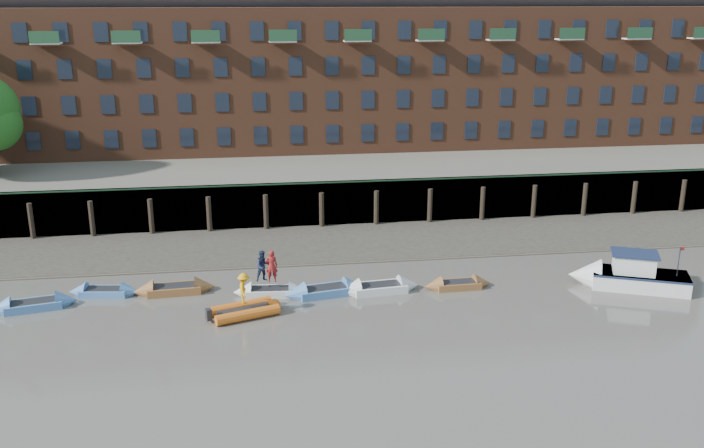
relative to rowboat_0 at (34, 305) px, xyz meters
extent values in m
plane|color=#5A554D|center=(14.82, -9.32, -0.23)|extent=(220.00, 220.00, 0.00)
cube|color=#3D382F|center=(14.82, 8.68, -0.23)|extent=(110.00, 8.00, 0.50)
cube|color=#4C4336|center=(14.82, 5.28, -0.23)|extent=(110.00, 1.60, 0.10)
cube|color=#2D2A26|center=(14.82, 13.08, 1.37)|extent=(110.00, 0.80, 3.20)
cylinder|color=black|center=(-3.18, 12.43, 1.07)|extent=(0.36, 0.36, 2.60)
cylinder|color=black|center=(0.82, 12.43, 1.07)|extent=(0.36, 0.36, 2.60)
cylinder|color=black|center=(4.82, 12.43, 1.07)|extent=(0.36, 0.36, 2.60)
cylinder|color=black|center=(8.82, 12.43, 1.07)|extent=(0.36, 0.36, 2.60)
cylinder|color=black|center=(12.82, 12.43, 1.07)|extent=(0.36, 0.36, 2.60)
cylinder|color=black|center=(16.82, 12.43, 1.07)|extent=(0.36, 0.36, 2.60)
cylinder|color=black|center=(20.82, 12.43, 1.07)|extent=(0.36, 0.36, 2.60)
cylinder|color=black|center=(24.82, 12.43, 1.07)|extent=(0.36, 0.36, 2.60)
cylinder|color=black|center=(28.82, 12.43, 1.07)|extent=(0.36, 0.36, 2.60)
cylinder|color=black|center=(32.82, 12.43, 1.07)|extent=(0.36, 0.36, 2.60)
cylinder|color=black|center=(36.82, 12.43, 1.07)|extent=(0.36, 0.36, 2.60)
cylinder|color=black|center=(40.82, 12.43, 1.07)|extent=(0.36, 0.36, 2.60)
cylinder|color=black|center=(44.82, 12.43, 1.07)|extent=(0.36, 0.36, 2.60)
cube|color=#264C2D|center=(14.82, 12.78, 3.02)|extent=(110.00, 0.06, 0.10)
cube|color=#5E594D|center=(14.82, 26.68, 1.37)|extent=(110.00, 28.00, 3.20)
cube|color=brown|center=(14.82, 27.68, 8.97)|extent=(80.00, 10.00, 12.00)
cube|color=black|center=(-5.18, 22.66, 4.77)|extent=(1.10, 0.12, 1.50)
cube|color=black|center=(-2.18, 22.66, 4.77)|extent=(1.10, 0.12, 1.50)
cube|color=black|center=(0.82, 22.66, 4.77)|extent=(1.10, 0.12, 1.50)
cube|color=black|center=(3.82, 22.66, 4.77)|extent=(1.10, 0.12, 1.50)
cube|color=black|center=(6.82, 22.66, 4.77)|extent=(1.10, 0.12, 1.50)
cube|color=black|center=(9.82, 22.66, 4.77)|extent=(1.10, 0.12, 1.50)
cube|color=black|center=(12.82, 22.66, 4.77)|extent=(1.10, 0.12, 1.50)
cube|color=black|center=(15.82, 22.66, 4.77)|extent=(1.10, 0.12, 1.50)
cube|color=black|center=(18.82, 22.66, 4.77)|extent=(1.10, 0.12, 1.50)
cube|color=black|center=(21.82, 22.66, 4.77)|extent=(1.10, 0.12, 1.50)
cube|color=black|center=(24.82, 22.66, 4.77)|extent=(1.10, 0.12, 1.50)
cube|color=black|center=(27.82, 22.66, 4.77)|extent=(1.10, 0.12, 1.50)
cube|color=black|center=(30.82, 22.66, 4.77)|extent=(1.10, 0.12, 1.50)
cube|color=black|center=(33.82, 22.66, 4.77)|extent=(1.10, 0.12, 1.50)
cube|color=black|center=(36.82, 22.66, 4.77)|extent=(1.10, 0.12, 1.50)
cube|color=black|center=(39.82, 22.66, 4.77)|extent=(1.10, 0.12, 1.50)
cube|color=black|center=(42.82, 22.66, 4.77)|extent=(1.10, 0.12, 1.50)
cube|color=black|center=(45.82, 22.66, 4.77)|extent=(1.10, 0.12, 1.50)
cube|color=black|center=(48.82, 22.66, 4.77)|extent=(1.10, 0.12, 1.50)
cube|color=black|center=(51.82, 22.66, 4.77)|extent=(1.10, 0.12, 1.50)
cube|color=black|center=(-5.18, 22.66, 7.57)|extent=(1.10, 0.12, 1.50)
cube|color=black|center=(-2.18, 22.66, 7.57)|extent=(1.10, 0.12, 1.50)
cube|color=black|center=(0.82, 22.66, 7.57)|extent=(1.10, 0.12, 1.50)
cube|color=black|center=(3.82, 22.66, 7.57)|extent=(1.10, 0.12, 1.50)
cube|color=black|center=(6.82, 22.66, 7.57)|extent=(1.10, 0.12, 1.50)
cube|color=black|center=(9.82, 22.66, 7.57)|extent=(1.10, 0.12, 1.50)
cube|color=black|center=(12.82, 22.66, 7.57)|extent=(1.10, 0.12, 1.50)
cube|color=black|center=(15.82, 22.66, 7.57)|extent=(1.10, 0.12, 1.50)
cube|color=black|center=(18.82, 22.66, 7.57)|extent=(1.10, 0.12, 1.50)
cube|color=black|center=(21.82, 22.66, 7.57)|extent=(1.10, 0.12, 1.50)
cube|color=black|center=(24.82, 22.66, 7.57)|extent=(1.10, 0.12, 1.50)
cube|color=black|center=(27.82, 22.66, 7.57)|extent=(1.10, 0.12, 1.50)
cube|color=black|center=(30.82, 22.66, 7.57)|extent=(1.10, 0.12, 1.50)
cube|color=black|center=(33.82, 22.66, 7.57)|extent=(1.10, 0.12, 1.50)
cube|color=black|center=(36.82, 22.66, 7.57)|extent=(1.10, 0.12, 1.50)
cube|color=black|center=(39.82, 22.66, 7.57)|extent=(1.10, 0.12, 1.50)
cube|color=black|center=(42.82, 22.66, 7.57)|extent=(1.10, 0.12, 1.50)
cube|color=black|center=(45.82, 22.66, 7.57)|extent=(1.10, 0.12, 1.50)
cube|color=black|center=(48.82, 22.66, 7.57)|extent=(1.10, 0.12, 1.50)
cube|color=black|center=(51.82, 22.66, 7.57)|extent=(1.10, 0.12, 1.50)
cube|color=black|center=(-5.18, 22.66, 10.37)|extent=(1.10, 0.12, 1.50)
cube|color=black|center=(-2.18, 22.66, 10.37)|extent=(1.10, 0.12, 1.50)
cube|color=black|center=(0.82, 22.66, 10.37)|extent=(1.10, 0.12, 1.50)
cube|color=black|center=(3.82, 22.66, 10.37)|extent=(1.10, 0.12, 1.50)
cube|color=black|center=(6.82, 22.66, 10.37)|extent=(1.10, 0.12, 1.50)
cube|color=black|center=(9.82, 22.66, 10.37)|extent=(1.10, 0.12, 1.50)
cube|color=black|center=(12.82, 22.66, 10.37)|extent=(1.10, 0.12, 1.50)
cube|color=black|center=(15.82, 22.66, 10.37)|extent=(1.10, 0.12, 1.50)
cube|color=black|center=(18.82, 22.66, 10.37)|extent=(1.10, 0.12, 1.50)
cube|color=black|center=(21.82, 22.66, 10.37)|extent=(1.10, 0.12, 1.50)
cube|color=black|center=(24.82, 22.66, 10.37)|extent=(1.10, 0.12, 1.50)
cube|color=black|center=(27.82, 22.66, 10.37)|extent=(1.10, 0.12, 1.50)
cube|color=black|center=(30.82, 22.66, 10.37)|extent=(1.10, 0.12, 1.50)
cube|color=black|center=(33.82, 22.66, 10.37)|extent=(1.10, 0.12, 1.50)
cube|color=black|center=(36.82, 22.66, 10.37)|extent=(1.10, 0.12, 1.50)
cube|color=black|center=(39.82, 22.66, 10.37)|extent=(1.10, 0.12, 1.50)
cube|color=black|center=(42.82, 22.66, 10.37)|extent=(1.10, 0.12, 1.50)
cube|color=black|center=(45.82, 22.66, 10.37)|extent=(1.10, 0.12, 1.50)
cube|color=black|center=(48.82, 22.66, 10.37)|extent=(1.10, 0.12, 1.50)
cube|color=black|center=(-5.18, 22.66, 13.17)|extent=(1.10, 0.12, 1.50)
cube|color=black|center=(-2.18, 22.66, 13.17)|extent=(1.10, 0.12, 1.50)
cube|color=black|center=(0.82, 22.66, 13.17)|extent=(1.10, 0.12, 1.50)
cube|color=black|center=(3.82, 22.66, 13.17)|extent=(1.10, 0.12, 1.50)
cube|color=black|center=(6.82, 22.66, 13.17)|extent=(1.10, 0.12, 1.50)
cube|color=black|center=(9.82, 22.66, 13.17)|extent=(1.10, 0.12, 1.50)
cube|color=black|center=(12.82, 22.66, 13.17)|extent=(1.10, 0.12, 1.50)
cube|color=black|center=(15.82, 22.66, 13.17)|extent=(1.10, 0.12, 1.50)
cube|color=black|center=(18.82, 22.66, 13.17)|extent=(1.10, 0.12, 1.50)
cube|color=black|center=(21.82, 22.66, 13.17)|extent=(1.10, 0.12, 1.50)
cube|color=black|center=(24.82, 22.66, 13.17)|extent=(1.10, 0.12, 1.50)
cube|color=black|center=(27.82, 22.66, 13.17)|extent=(1.10, 0.12, 1.50)
cube|color=black|center=(30.82, 22.66, 13.17)|extent=(1.10, 0.12, 1.50)
cube|color=black|center=(33.82, 22.66, 13.17)|extent=(1.10, 0.12, 1.50)
cube|color=black|center=(36.82, 22.66, 13.17)|extent=(1.10, 0.12, 1.50)
cube|color=black|center=(39.82, 22.66, 13.17)|extent=(1.10, 0.12, 1.50)
cube|color=black|center=(42.82, 22.66, 13.17)|extent=(1.10, 0.12, 1.50)
cube|color=black|center=(45.82, 22.66, 13.17)|extent=(1.10, 0.12, 1.50)
cube|color=black|center=(48.82, 22.66, 13.17)|extent=(1.10, 0.12, 1.50)
cube|color=#4877B3|center=(0.00, 0.00, -0.01)|extent=(3.08, 1.87, 0.45)
cone|color=#4877B3|center=(1.64, 0.35, -0.01)|extent=(1.36, 1.50, 1.30)
cone|color=#4877B3|center=(-1.64, -0.35, -0.01)|extent=(1.36, 1.50, 1.30)
cube|color=black|center=(0.00, 0.00, 0.20)|extent=(2.55, 1.45, 0.06)
cube|color=#4877B3|center=(3.43, 1.45, -0.03)|extent=(2.70, 1.49, 0.40)
cone|color=#4877B3|center=(4.91, 1.25, -0.03)|extent=(1.14, 1.28, 1.16)
cone|color=#4877B3|center=(1.94, 1.65, -0.03)|extent=(1.14, 1.28, 1.16)
cube|color=black|center=(3.43, 1.45, 0.15)|extent=(2.23, 1.14, 0.06)
cube|color=brown|center=(7.30, 1.23, 0.00)|extent=(3.01, 1.52, 0.46)
cone|color=brown|center=(9.00, 1.34, 0.00)|extent=(1.22, 1.39, 1.32)
cone|color=brown|center=(5.60, 1.11, 0.00)|extent=(1.22, 1.39, 1.32)
cube|color=black|center=(7.30, 1.23, 0.21)|extent=(2.50, 1.15, 0.06)
cube|color=silver|center=(12.66, 0.14, -0.02)|extent=(2.77, 1.43, 0.42)
cone|color=silver|center=(14.22, 0.02, -0.02)|extent=(1.14, 1.29, 1.21)
cone|color=silver|center=(11.10, 0.27, -0.02)|extent=(1.14, 1.29, 1.21)
cube|color=black|center=(12.66, 0.14, 0.17)|extent=(2.30, 1.09, 0.06)
cube|color=#4877B3|center=(15.71, -0.25, 0.01)|extent=(3.22, 1.91, 0.47)
cone|color=#4877B3|center=(17.44, 0.09, 0.01)|extent=(1.41, 1.56, 1.36)
cone|color=#4877B3|center=(13.98, -0.58, 0.01)|extent=(1.41, 1.56, 1.36)
cube|color=black|center=(15.71, -0.25, 0.22)|extent=(2.66, 1.48, 0.06)
cube|color=silver|center=(18.82, -0.25, 0.01)|extent=(3.13, 1.65, 0.47)
cone|color=silver|center=(20.56, -0.08, 0.01)|extent=(1.30, 1.47, 1.36)
cone|color=silver|center=(17.07, -0.42, 0.01)|extent=(1.30, 1.47, 1.36)
cube|color=black|center=(18.82, -0.25, 0.22)|extent=(2.59, 1.26, 0.06)
cube|color=brown|center=(23.38, -0.29, -0.03)|extent=(2.58, 1.23, 0.40)
cone|color=brown|center=(24.87, -0.24, -0.03)|extent=(1.02, 1.18, 1.15)
cone|color=brown|center=(21.90, -0.33, -0.03)|extent=(1.02, 1.18, 1.15)
cube|color=black|center=(23.38, -0.29, 0.15)|extent=(2.14, 0.93, 0.06)
cylinder|color=#CA5E16|center=(11.00, -1.89, 0.05)|extent=(3.42, 1.65, 0.57)
cylinder|color=#CA5E16|center=(11.39, -3.02, 0.05)|extent=(3.42, 1.65, 0.57)
sphere|color=#CA5E16|center=(12.82, -1.90, 0.05)|extent=(0.65, 0.65, 0.65)
cube|color=black|center=(11.20, -2.46, 0.05)|extent=(3.02, 1.85, 0.20)
cube|color=silver|center=(33.72, -1.78, 0.25)|extent=(5.66, 3.98, 0.96)
cone|color=silver|center=(30.89, -0.60, 0.25)|extent=(2.47, 2.66, 2.13)
cube|color=#19233F|center=(33.72, -1.78, 0.67)|extent=(5.67, 4.02, 0.12)
cube|color=silver|center=(33.33, -1.62, 1.26)|extent=(2.68, 2.34, 1.07)
cube|color=#19233F|center=(33.33, -1.62, 1.85)|extent=(3.06, 2.66, 0.11)
imported|color=maroon|center=(12.78, 0.14, 1.51)|extent=(0.68, 0.45, 1.85)
imported|color=#19233F|center=(12.31, 0.30, 1.48)|extent=(1.02, 0.89, 1.78)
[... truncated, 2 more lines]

